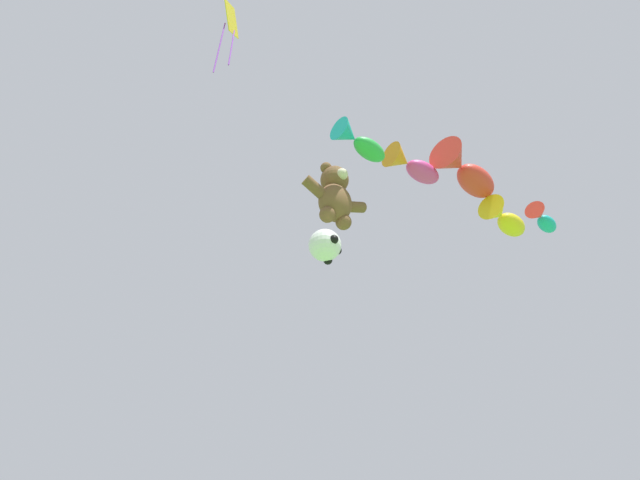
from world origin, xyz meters
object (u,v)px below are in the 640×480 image
object	(u,v)px
soccer_ball_kite	(325,245)
teddy_bear_kite	(335,195)
fish_kite_magenta	(411,166)
fish_kite_goldfin	(504,218)
diamond_kite	(230,25)
fish_kite_emerald	(358,142)
fish_kite_teal	(542,219)
fish_kite_crimson	(465,171)

from	to	relation	value
soccer_ball_kite	teddy_bear_kite	bearing A→B (deg)	0.12
fish_kite_magenta	fish_kite_goldfin	world-z (taller)	fish_kite_magenta
diamond_kite	fish_kite_emerald	bearing A→B (deg)	-7.23
fish_kite_goldfin	diamond_kite	distance (m)	9.47
diamond_kite	fish_kite_teal	bearing A→B (deg)	-3.40
fish_kite_emerald	fish_kite_crimson	size ratio (longest dim) A/B	0.64
diamond_kite	teddy_bear_kite	bearing A→B (deg)	6.99
teddy_bear_kite	fish_kite_teal	size ratio (longest dim) A/B	1.25
fish_kite_magenta	fish_kite_teal	size ratio (longest dim) A/B	1.15
teddy_bear_kite	fish_kite_goldfin	world-z (taller)	fish_kite_goldfin
fish_kite_emerald	teddy_bear_kite	bearing A→B (deg)	96.08
soccer_ball_kite	fish_kite_emerald	xyz separation A→B (m)	(0.40, -0.89, 2.85)
soccer_ball_kite	fish_kite_magenta	distance (m)	4.28
fish_kite_magenta	teddy_bear_kite	bearing A→B (deg)	162.55
soccer_ball_kite	fish_kite_magenta	xyz separation A→B (m)	(2.46, -0.68, 3.44)
fish_kite_goldfin	teddy_bear_kite	bearing A→B (deg)	171.11
fish_kite_goldfin	soccer_ball_kite	bearing A→B (deg)	171.57
fish_kite_emerald	diamond_kite	distance (m)	4.40
fish_kite_crimson	diamond_kite	size ratio (longest dim) A/B	0.83
fish_kite_emerald	fish_kite_crimson	xyz separation A→B (m)	(3.69, -0.33, 0.88)
fish_kite_emerald	fish_kite_teal	bearing A→B (deg)	-1.56
soccer_ball_kite	fish_kite_teal	bearing A→B (deg)	-7.83
fish_kite_emerald	diamond_kite	bearing A→B (deg)	172.77
fish_kite_teal	fish_kite_goldfin	bearing A→B (deg)	174.05
fish_kite_emerald	fish_kite_magenta	xyz separation A→B (m)	(2.06, 0.21, 0.58)
teddy_bear_kite	soccer_ball_kite	xyz separation A→B (m)	(-0.31, -0.00, -1.68)
teddy_bear_kite	soccer_ball_kite	world-z (taller)	teddy_bear_kite
fish_kite_crimson	fish_kite_teal	size ratio (longest dim) A/B	1.64
fish_kite_emerald	diamond_kite	world-z (taller)	diamond_kite
fish_kite_emerald	fish_kite_magenta	size ratio (longest dim) A/B	0.92
fish_kite_emerald	fish_kite_teal	world-z (taller)	fish_kite_teal
fish_kite_teal	teddy_bear_kite	bearing A→B (deg)	171.85
fish_kite_crimson	teddy_bear_kite	bearing A→B (deg)	162.20
teddy_bear_kite	fish_kite_magenta	bearing A→B (deg)	-17.45
fish_kite_goldfin	diamond_kite	xyz separation A→B (m)	(-9.19, 0.46, 2.24)
fish_kite_emerald	fish_kite_goldfin	xyz separation A→B (m)	(5.59, -0.00, 0.25)
fish_kite_magenta	fish_kite_goldfin	bearing A→B (deg)	-3.45
fish_kite_emerald	fish_kite_goldfin	distance (m)	5.59
fish_kite_crimson	fish_kite_goldfin	size ratio (longest dim) A/B	1.34
soccer_ball_kite	fish_kite_crimson	world-z (taller)	fish_kite_crimson
fish_kite_emerald	fish_kite_crimson	distance (m)	3.81
fish_kite_emerald	fish_kite_crimson	world-z (taller)	fish_kite_crimson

